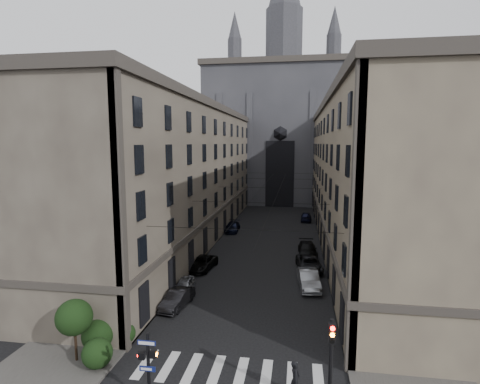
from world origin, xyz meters
The scene contains 19 objects.
sidewalk_left centered at (-10.50, 36.00, 0.07)m, with size 7.00×80.00×0.15m, color #383533.
sidewalk_right centered at (10.50, 36.00, 0.07)m, with size 7.00×80.00×0.15m, color #383533.
zebra_crossing centered at (0.00, 5.00, 0.01)m, with size 11.00×3.20×0.01m, color beige.
building_left centered at (-13.44, 36.00, 9.34)m, with size 13.60×60.60×18.85m.
building_right centered at (13.44, 36.00, 9.34)m, with size 13.60×60.60×18.85m.
gothic_tower centered at (0.00, 74.96, 17.80)m, with size 35.00×23.00×58.00m.
pedestrian_signal_left centered at (-3.51, 1.50, 2.32)m, with size 1.02×0.38×4.00m.
traffic_light_right centered at (5.60, 1.92, 3.29)m, with size 0.34×0.50×5.20m.
shrub_cluster centered at (-8.72, 5.01, 1.80)m, with size 3.90×4.40×3.90m.
tram_wires centered at (0.00, 35.63, 7.25)m, with size 14.00×60.00×0.43m.
car_left_near centered at (-6.20, 16.10, 0.64)m, with size 1.52×3.78×1.29m, color gray.
car_left_midnear centered at (-5.85, 13.05, 0.70)m, with size 1.49×4.27×1.41m, color black.
car_left_midfar centered at (-6.20, 22.45, 0.68)m, with size 2.27×4.92×1.37m, color black.
car_left_far centered at (-5.99, 40.14, 0.71)m, with size 1.99×4.90×1.42m, color black.
car_right_near centered at (5.03, 18.99, 0.83)m, with size 1.75×5.02×1.65m, color gray.
car_right_midnear centered at (5.21, 23.95, 0.73)m, with size 2.43×5.26×1.46m, color black.
car_right_midfar centered at (5.16, 29.45, 0.76)m, with size 2.12×5.21×1.51m, color black.
car_right_far centered at (5.36, 49.65, 0.74)m, with size 1.76×4.36×1.49m, color black.
pedestrian centered at (3.93, 3.38, 1.00)m, with size 0.73×0.48×2.00m, color black.
Camera 1 is at (3.87, -15.33, 13.51)m, focal length 28.00 mm.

